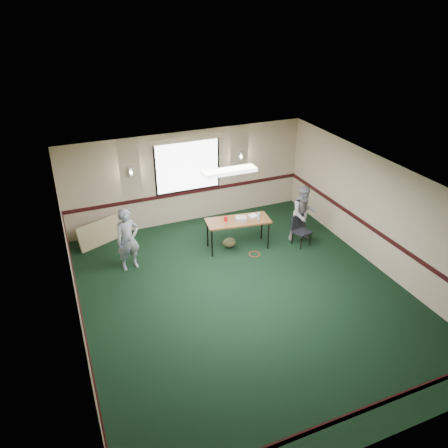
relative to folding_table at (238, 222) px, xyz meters
name	(u,v)px	position (x,y,z in m)	size (l,w,h in m)	color
ground	(246,296)	(-0.68, -2.01, -0.76)	(8.00, 8.00, 0.00)	black
room_shell	(211,196)	(-0.68, 0.12, 0.82)	(8.00, 8.02, 8.00)	tan
folding_table	(238,222)	(0.00, 0.00, 0.00)	(1.72, 0.88, 0.82)	brown
projector	(241,219)	(0.06, -0.05, 0.11)	(0.28, 0.24, 0.09)	#9D9CA5
game_console	(253,216)	(0.44, 0.02, 0.09)	(0.21, 0.17, 0.05)	white
red_cup	(226,219)	(-0.31, 0.07, 0.13)	(0.09, 0.09, 0.13)	red
water_bottle	(259,216)	(0.50, -0.17, 0.16)	(0.06, 0.06, 0.20)	#83BBD6
duffel_bag	(229,243)	(-0.19, 0.10, -0.63)	(0.37, 0.28, 0.26)	#424126
cable_coil	(255,254)	(0.26, -0.49, -0.75)	(0.29, 0.29, 0.01)	red
folded_table	(101,232)	(-3.30, 1.59, -0.42)	(1.32, 0.06, 0.68)	#9D8661
conference_chair	(300,228)	(1.61, -0.45, -0.28)	(0.48, 0.49, 0.82)	black
person_left	(128,240)	(-2.82, 0.15, 0.03)	(0.58, 0.38, 1.59)	#415690
person_right	(304,214)	(1.81, -0.28, 0.02)	(0.76, 0.59, 1.57)	slate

